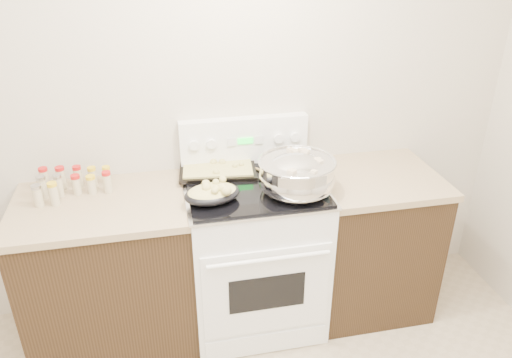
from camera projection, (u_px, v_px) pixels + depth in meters
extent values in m
cube|color=beige|center=(181.00, 98.00, 2.82)|extent=(4.00, 0.05, 2.70)
cube|color=black|center=(112.00, 275.00, 2.85)|extent=(0.90, 0.64, 0.88)
cube|color=brown|center=(100.00, 205.00, 2.64)|extent=(0.93, 0.67, 0.04)
cube|color=black|center=(368.00, 243.00, 3.13)|extent=(0.70, 0.64, 0.88)
cube|color=brown|center=(376.00, 178.00, 2.92)|extent=(0.73, 0.67, 0.04)
cube|color=white|center=(254.00, 255.00, 2.98)|extent=(0.76, 0.66, 0.92)
cube|color=white|center=(267.00, 292.00, 2.69)|extent=(0.70, 0.01, 0.55)
cube|color=black|center=(267.00, 293.00, 2.69)|extent=(0.42, 0.01, 0.22)
cylinder|color=white|center=(269.00, 260.00, 2.55)|extent=(0.65, 0.02, 0.02)
cube|color=white|center=(266.00, 343.00, 2.87)|extent=(0.70, 0.01, 0.14)
cube|color=silver|center=(254.00, 187.00, 2.77)|extent=(0.78, 0.68, 0.01)
cube|color=black|center=(254.00, 185.00, 2.76)|extent=(0.74, 0.64, 0.01)
cube|color=white|center=(244.00, 140.00, 2.95)|extent=(0.76, 0.07, 0.28)
cylinder|color=white|center=(194.00, 145.00, 2.85)|extent=(0.06, 0.02, 0.06)
cylinder|color=white|center=(211.00, 144.00, 2.87)|extent=(0.06, 0.02, 0.06)
cylinder|color=white|center=(279.00, 138.00, 2.94)|extent=(0.06, 0.02, 0.06)
cylinder|color=white|center=(295.00, 137.00, 2.96)|extent=(0.06, 0.02, 0.06)
cube|color=#19E533|center=(245.00, 141.00, 2.91)|extent=(0.09, 0.00, 0.04)
cube|color=silver|center=(232.00, 142.00, 2.89)|extent=(0.05, 0.00, 0.05)
cube|color=silver|center=(259.00, 140.00, 2.92)|extent=(0.05, 0.00, 0.05)
ellipsoid|color=silver|center=(297.00, 178.00, 2.65)|extent=(0.52, 0.52, 0.24)
cylinder|color=silver|center=(296.00, 190.00, 2.68)|extent=(0.22, 0.22, 0.01)
torus|color=silver|center=(297.00, 161.00, 2.60)|extent=(0.41, 0.41, 0.02)
cylinder|color=silver|center=(297.00, 174.00, 2.63)|extent=(0.39, 0.39, 0.14)
cylinder|color=brown|center=(297.00, 163.00, 2.61)|extent=(0.37, 0.37, 0.00)
cube|color=#BFAD8D|center=(295.00, 164.00, 2.58)|extent=(0.03, 0.03, 0.02)
cube|color=#BFAD8D|center=(295.00, 152.00, 2.72)|extent=(0.03, 0.03, 0.03)
cube|color=#BFAD8D|center=(319.00, 163.00, 2.60)|extent=(0.05, 0.05, 0.03)
cube|color=#BFAD8D|center=(292.00, 173.00, 2.49)|extent=(0.05, 0.05, 0.03)
cube|color=#BFAD8D|center=(306.00, 166.00, 2.57)|extent=(0.04, 0.04, 0.03)
cube|color=#BFAD8D|center=(301.00, 151.00, 2.74)|extent=(0.03, 0.03, 0.03)
cube|color=#BFAD8D|center=(304.00, 164.00, 2.59)|extent=(0.04, 0.04, 0.03)
cube|color=#BFAD8D|center=(301.00, 159.00, 2.64)|extent=(0.05, 0.05, 0.03)
cube|color=#BFAD8D|center=(317.00, 161.00, 2.62)|extent=(0.05, 0.05, 0.03)
cube|color=#BFAD8D|center=(291.00, 151.00, 2.73)|extent=(0.05, 0.05, 0.03)
cube|color=#BFAD8D|center=(306.00, 153.00, 2.71)|extent=(0.05, 0.05, 0.03)
cube|color=#BFAD8D|center=(314.00, 173.00, 2.50)|extent=(0.04, 0.04, 0.02)
cube|color=#BFAD8D|center=(295.00, 165.00, 2.57)|extent=(0.03, 0.03, 0.02)
ellipsoid|color=black|center=(212.00, 194.00, 2.58)|extent=(0.32, 0.25, 0.08)
ellipsoid|color=#CCC06D|center=(212.00, 192.00, 2.57)|extent=(0.29, 0.23, 0.06)
sphere|color=#CCC06D|center=(216.00, 190.00, 2.53)|extent=(0.04, 0.04, 0.04)
sphere|color=#CCC06D|center=(226.00, 191.00, 2.51)|extent=(0.05, 0.05, 0.05)
sphere|color=#CCC06D|center=(215.00, 191.00, 2.51)|extent=(0.04, 0.04, 0.04)
sphere|color=#CCC06D|center=(216.00, 182.00, 2.60)|extent=(0.04, 0.04, 0.04)
sphere|color=#CCC06D|center=(206.00, 184.00, 2.57)|extent=(0.05, 0.05, 0.05)
sphere|color=#CCC06D|center=(222.00, 188.00, 2.54)|extent=(0.05, 0.05, 0.05)
sphere|color=#CCC06D|center=(206.00, 188.00, 2.54)|extent=(0.05, 0.05, 0.05)
sphere|color=#CCC06D|center=(223.00, 179.00, 2.62)|extent=(0.04, 0.04, 0.04)
cube|color=black|center=(218.00, 169.00, 2.90)|extent=(0.47, 0.35, 0.02)
cube|color=#CCC06D|center=(218.00, 167.00, 2.90)|extent=(0.42, 0.31, 0.02)
sphere|color=#CCC06D|center=(216.00, 160.00, 2.97)|extent=(0.04, 0.04, 0.04)
sphere|color=#CCC06D|center=(196.00, 160.00, 2.96)|extent=(0.04, 0.04, 0.04)
sphere|color=#CCC06D|center=(235.00, 166.00, 2.88)|extent=(0.03, 0.03, 0.03)
sphere|color=#CCC06D|center=(241.00, 164.00, 2.90)|extent=(0.03, 0.03, 0.03)
sphere|color=#CCC06D|center=(237.00, 157.00, 2.99)|extent=(0.04, 0.04, 0.04)
sphere|color=#CCC06D|center=(216.00, 172.00, 2.81)|extent=(0.04, 0.04, 0.04)
sphere|color=#CCC06D|center=(222.00, 162.00, 2.93)|extent=(0.04, 0.04, 0.04)
sphere|color=#CCC06D|center=(213.00, 162.00, 2.93)|extent=(0.04, 0.04, 0.04)
sphere|color=#CCC06D|center=(220.00, 158.00, 2.98)|extent=(0.04, 0.04, 0.04)
sphere|color=#CCC06D|center=(220.00, 158.00, 2.98)|extent=(0.04, 0.04, 0.04)
cylinder|color=#A6884C|center=(270.00, 174.00, 2.85)|extent=(0.14, 0.20, 0.01)
sphere|color=#A6884C|center=(263.00, 182.00, 2.75)|extent=(0.04, 0.04, 0.04)
sphere|color=#9FDEED|center=(323.00, 191.00, 2.63)|extent=(0.08, 0.08, 0.08)
cylinder|color=#9FDEED|center=(323.00, 177.00, 2.71)|extent=(0.09, 0.24, 0.07)
cylinder|color=#BFB28C|center=(45.00, 180.00, 2.73)|extent=(0.05, 0.05, 0.11)
cylinder|color=#B21414|center=(43.00, 169.00, 2.70)|extent=(0.05, 0.05, 0.02)
cylinder|color=#BFB28C|center=(61.00, 179.00, 2.74)|extent=(0.05, 0.05, 0.11)
cylinder|color=#B21414|center=(59.00, 169.00, 2.71)|extent=(0.05, 0.05, 0.02)
cylinder|color=#BFB28C|center=(78.00, 178.00, 2.76)|extent=(0.04, 0.04, 0.11)
cylinder|color=#B21414|center=(76.00, 168.00, 2.73)|extent=(0.05, 0.05, 0.02)
cylinder|color=#BFB28C|center=(93.00, 178.00, 2.77)|extent=(0.04, 0.04, 0.10)
cylinder|color=gold|center=(91.00, 169.00, 2.74)|extent=(0.05, 0.05, 0.02)
cylinder|color=#BFB28C|center=(107.00, 177.00, 2.80)|extent=(0.04, 0.04, 0.09)
cylinder|color=gold|center=(106.00, 168.00, 2.77)|extent=(0.04, 0.04, 0.02)
cylinder|color=#BFB28C|center=(43.00, 188.00, 2.65)|extent=(0.05, 0.05, 0.11)
cylinder|color=#B2B2B7|center=(40.00, 178.00, 2.62)|extent=(0.05, 0.05, 0.02)
cylinder|color=#BFB28C|center=(59.00, 187.00, 2.66)|extent=(0.04, 0.04, 0.11)
cylinder|color=#B2B2B7|center=(57.00, 177.00, 2.63)|extent=(0.04, 0.04, 0.02)
cylinder|color=#BFB28C|center=(77.00, 186.00, 2.69)|extent=(0.05, 0.05, 0.10)
cylinder|color=#B21414|center=(75.00, 177.00, 2.66)|extent=(0.05, 0.05, 0.02)
cylinder|color=#BFB28C|center=(92.00, 186.00, 2.70)|extent=(0.05, 0.05, 0.09)
cylinder|color=gold|center=(90.00, 177.00, 2.67)|extent=(0.05, 0.05, 0.02)
cylinder|color=#BFB28C|center=(108.00, 183.00, 2.70)|extent=(0.04, 0.04, 0.11)
cylinder|color=#B21414|center=(106.00, 173.00, 2.67)|extent=(0.05, 0.05, 0.02)
cylinder|color=#BFB28C|center=(38.00, 197.00, 2.57)|extent=(0.05, 0.05, 0.10)
cylinder|color=#B2B2B7|center=(36.00, 187.00, 2.54)|extent=(0.05, 0.05, 0.02)
cylinder|color=#BFB28C|center=(54.00, 195.00, 2.58)|extent=(0.05, 0.05, 0.11)
cylinder|color=gold|center=(52.00, 184.00, 2.55)|extent=(0.05, 0.05, 0.02)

